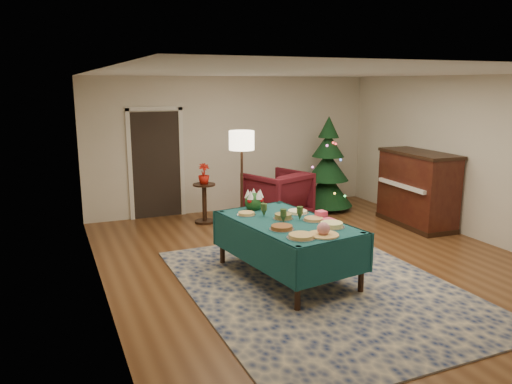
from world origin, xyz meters
name	(u,v)px	position (x,y,z in m)	size (l,w,h in m)	color
room_shell	(321,172)	(0.00, 0.00, 1.35)	(7.00, 7.00, 7.00)	#593319
doorway	(156,161)	(-1.60, 3.48, 1.10)	(1.08, 0.04, 2.16)	black
rug	(320,287)	(-0.44, -0.79, 0.01)	(3.20, 4.20, 0.02)	#15244F
buffet_table	(287,233)	(-0.68, -0.31, 0.63)	(1.47, 2.17, 0.78)	black
platter_0	(301,236)	(-0.86, -1.04, 0.81)	(0.35, 0.35, 0.05)	silver
platter_1	(323,231)	(-0.58, -1.06, 0.85)	(0.38, 0.38, 0.17)	silver
platter_2	(332,225)	(-0.29, -0.78, 0.81)	(0.33, 0.33, 0.06)	silver
platter_3	(282,228)	(-0.92, -0.63, 0.81)	(0.31, 0.31, 0.05)	silver
platter_4	(314,219)	(-0.35, -0.43, 0.80)	(0.29, 0.29, 0.04)	silver
platter_5	(283,217)	(-0.69, -0.20, 0.82)	(0.27, 0.27, 0.08)	silver
platter_6	(297,212)	(-0.37, 0.00, 0.80)	(0.31, 0.31, 0.04)	silver
platter_7	(246,214)	(-1.06, 0.18, 0.80)	(0.26, 0.26, 0.04)	silver
goblet_0	(264,210)	(-0.87, 0.02, 0.88)	(0.08, 0.08, 0.18)	#2D471E
goblet_1	(300,213)	(-0.50, -0.32, 0.88)	(0.08, 0.08, 0.18)	#2D471E
goblet_2	(283,215)	(-0.76, -0.35, 0.88)	(0.08, 0.08, 0.18)	#2D471E
napkin_stack	(328,221)	(-0.21, -0.56, 0.80)	(0.16, 0.16, 0.04)	#E64060
gift_box	(321,215)	(-0.20, -0.37, 0.83)	(0.13, 0.13, 0.10)	#F54467
centerpiece	(254,200)	(-0.83, 0.45, 0.92)	(0.28, 0.28, 0.32)	#1E4C1E
armchair	(277,193)	(0.44, 2.35, 0.52)	(1.01, 0.95, 1.04)	#511119
floor_lamp	(242,147)	(-0.46, 1.89, 1.51)	(0.43, 0.43, 1.78)	#A57F3F
side_table	(204,204)	(-0.89, 2.72, 0.36)	(0.42, 0.42, 0.74)	black
potted_plant	(204,178)	(-0.89, 2.72, 0.85)	(0.21, 0.38, 0.21)	red
christmas_tree	(328,168)	(1.74, 2.70, 0.87)	(1.39, 1.39, 1.93)	black
piano	(417,190)	(2.65, 1.05, 0.67)	(0.81, 1.61, 1.36)	black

